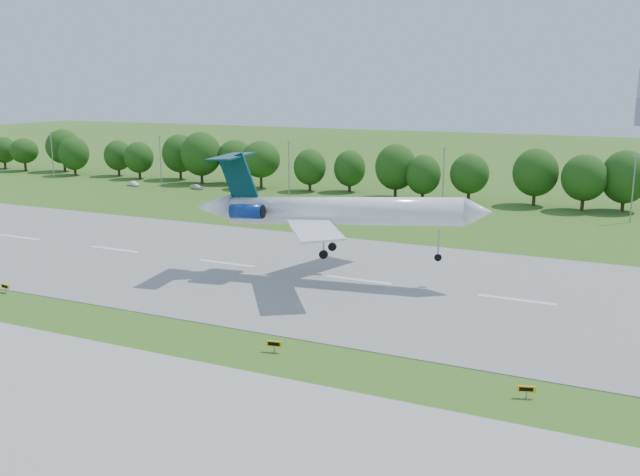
{
  "coord_description": "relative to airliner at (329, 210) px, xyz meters",
  "views": [
    {
      "loc": [
        53.23,
        -56.94,
        25.06
      ],
      "look_at": [
        17.86,
        18.0,
        6.8
      ],
      "focal_mm": 40.0,
      "sensor_mm": 36.0,
      "label": 1
    }
  ],
  "objects": [
    {
      "name": "airliner",
      "position": [
        0.0,
        0.0,
        0.0
      ],
      "size": [
        38.64,
        27.82,
        12.94
      ],
      "rotation": [
        0.0,
        -0.04,
        0.17
      ],
      "color": "white",
      "rests_on": "ground"
    },
    {
      "name": "service_vehicle_a",
      "position": [
        -78.05,
        55.38,
        -8.42
      ],
      "size": [
        3.78,
        2.31,
        1.18
      ],
      "primitive_type": "imported",
      "rotation": [
        0.0,
        0.0,
        1.25
      ],
      "color": "silver",
      "rests_on": "ground"
    },
    {
      "name": "runway",
      "position": [
        -15.97,
        0.33,
        -8.97
      ],
      "size": [
        400.0,
        45.0,
        0.08
      ],
      "primitive_type": "cube",
      "color": "gray",
      "rests_on": "ground"
    },
    {
      "name": "tree_line",
      "position": [
        -15.97,
        67.33,
        -2.82
      ],
      "size": [
        288.4,
        8.4,
        10.4
      ],
      "color": "#382314",
      "rests_on": "ground"
    },
    {
      "name": "taxi_sign_left",
      "position": [
        -32.65,
        -22.91,
        -8.24
      ],
      "size": [
        1.5,
        0.34,
        1.05
      ],
      "rotation": [
        0.0,
        0.0,
        -0.11
      ],
      "color": "gray",
      "rests_on": "ground"
    },
    {
      "name": "light_poles",
      "position": [
        -18.47,
        57.33,
        -2.67
      ],
      "size": [
        175.9,
        0.25,
        12.19
      ],
      "color": "gray",
      "rests_on": "ground"
    },
    {
      "name": "taxi_sign_right",
      "position": [
        29.54,
        -26.13,
        -8.24
      ],
      "size": [
        1.47,
        0.59,
        1.04
      ],
      "rotation": [
        0.0,
        0.0,
        0.29
      ],
      "color": "gray",
      "rests_on": "ground"
    },
    {
      "name": "ground",
      "position": [
        -15.97,
        -24.67,
        -9.01
      ],
      "size": [
        600.0,
        600.0,
        0.0
      ],
      "primitive_type": "plane",
      "color": "#305717",
      "rests_on": "ground"
    },
    {
      "name": "service_vehicle_b",
      "position": [
        -60.79,
        57.43,
        -8.4
      ],
      "size": [
        3.81,
        2.18,
        1.22
      ],
      "primitive_type": "imported",
      "rotation": [
        0.0,
        0.0,
        1.35
      ],
      "color": "silver",
      "rests_on": "ground"
    },
    {
      "name": "taxi_sign_centre",
      "position": [
        6.26,
        -26.03,
        -8.2
      ],
      "size": [
        1.57,
        0.48,
        1.1
      ],
      "rotation": [
        0.0,
        0.0,
        0.2
      ],
      "color": "gray",
      "rests_on": "ground"
    }
  ]
}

